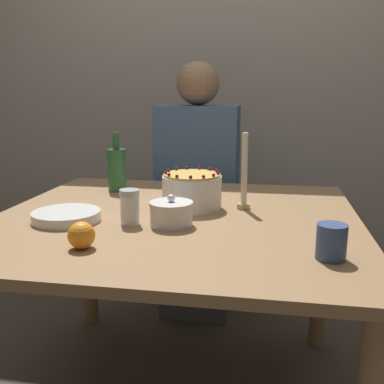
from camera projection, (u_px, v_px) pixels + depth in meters
wall_behind at (223, 63)px, 2.72m from camera, size 8.00×0.05×2.60m
dining_table at (176, 245)px, 1.53m from camera, size 1.21×1.15×0.73m
cake at (192, 191)px, 1.60m from camera, size 0.21×0.21×0.14m
sugar_bowl at (171, 213)px, 1.39m from camera, size 0.14×0.14×0.10m
sugar_shaker at (130, 207)px, 1.40m from camera, size 0.06×0.06×0.11m
plate_stack at (66, 216)px, 1.45m from camera, size 0.22×0.22×0.03m
candle at (244, 179)px, 1.57m from camera, size 0.05×0.05×0.27m
bottle at (117, 169)px, 1.87m from camera, size 0.08×0.08×0.24m
cup at (331, 242)px, 1.11m from camera, size 0.08×0.08×0.09m
orange_fruit_0 at (81, 235)px, 1.19m from camera, size 0.07×0.07×0.07m
person_man_blue_shirt at (198, 206)px, 2.29m from camera, size 0.40×0.34×1.28m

